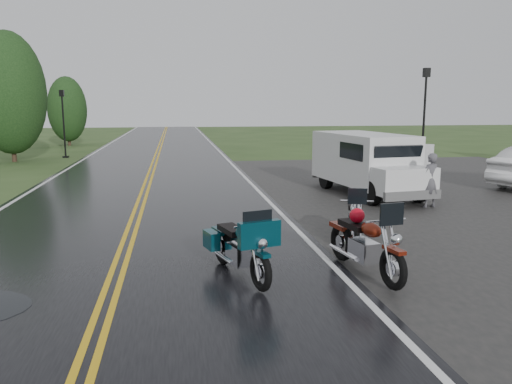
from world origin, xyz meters
The scene contains 12 objects.
ground centered at (0.00, 0.00, 0.00)m, with size 120.00×120.00×0.00m, color #2D471E.
road centered at (0.00, 10.00, 0.02)m, with size 8.00×100.00×0.04m, color black.
parking_pad centered at (11.00, 5.00, 0.01)m, with size 14.00×24.00×0.03m, color black.
motorcycle_red centered at (4.34, -1.79, 0.67)m, with size 0.82×2.26×1.34m, color #5C160A, non-canonical shape.
motorcycle_teal centered at (2.30, -1.52, 0.63)m, with size 0.78×2.14×1.27m, color #05303A, non-canonical shape.
motorcycle_silver centered at (4.55, 0.36, 0.61)m, with size 0.75×2.05×1.21m, color #AEB2B6, non-canonical shape.
van_white centered at (6.67, 4.77, 1.02)m, with size 1.94×5.17×2.03m, color silver, non-canonical shape.
person_at_van centered at (8.15, 4.21, 0.77)m, with size 0.56×0.37×1.55m, color #515055.
lamp_post_far_left centered at (-5.02, 20.49, 1.89)m, with size 0.32×0.32×3.78m, color black, non-canonical shape.
lamp_post_far_right centered at (13.80, 15.51, 2.41)m, with size 0.41×0.41×4.83m, color black, non-canonical shape.
tree_left_mid centered at (-7.22, 18.79, 2.84)m, with size 3.63×3.63×5.67m, color #1E3D19, non-canonical shape.
tree_left_far centered at (-6.55, 29.41, 2.12)m, with size 2.76×2.76×4.24m, color #1E3D19, non-canonical shape.
Camera 1 is at (1.05, -8.76, 2.90)m, focal length 35.00 mm.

